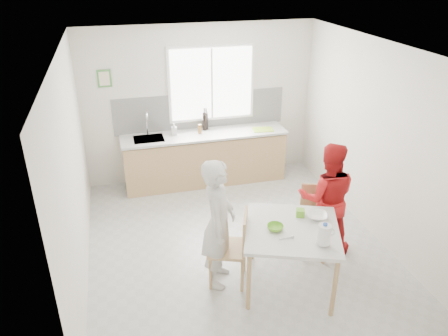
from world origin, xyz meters
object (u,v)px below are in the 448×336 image
(bowl_white, at_px, (317,216))
(wine_bottle_b, at_px, (206,121))
(milk_jug, at_px, (324,234))
(chair_far, at_px, (315,215))
(person_white, at_px, (218,224))
(person_red, at_px, (327,198))
(chair_left, at_px, (234,245))
(bowl_green, at_px, (275,227))
(wine_bottle_a, at_px, (204,121))
(dining_table, at_px, (292,234))

(bowl_white, xyz_separation_m, wine_bottle_b, (-0.69, 3.01, 0.22))
(milk_jug, bearing_deg, chair_far, 88.62)
(person_white, bearing_deg, person_red, -58.66)
(bowl_white, height_order, milk_jug, milk_jug)
(chair_left, relative_size, chair_far, 1.05)
(person_red, xyz_separation_m, milk_jug, (-0.53, -0.97, 0.17))
(bowl_green, distance_m, bowl_white, 0.58)
(person_red, distance_m, wine_bottle_a, 2.75)
(chair_far, xyz_separation_m, bowl_green, (-0.82, -0.62, 0.34))
(chair_far, bearing_deg, chair_left, -141.40)
(person_red, xyz_separation_m, bowl_white, (-0.36, -0.47, 0.07))
(person_red, bearing_deg, wine_bottle_a, -45.69)
(person_white, relative_size, wine_bottle_a, 5.14)
(bowl_green, bearing_deg, chair_far, 36.94)
(person_red, xyz_separation_m, wine_bottle_b, (-1.05, 2.54, 0.29))
(wine_bottle_b, bearing_deg, dining_table, -84.15)
(wine_bottle_a, bearing_deg, wine_bottle_b, 39.99)
(person_white, bearing_deg, wine_bottle_b, 11.02)
(milk_jug, bearing_deg, person_red, 82.09)
(person_white, distance_m, wine_bottle_b, 2.88)
(bowl_white, bearing_deg, chair_far, 64.23)
(person_red, relative_size, milk_jug, 6.22)
(chair_far, bearing_deg, bowl_green, -122.31)
(milk_jug, bearing_deg, bowl_white, 92.56)
(person_white, height_order, bowl_green, person_white)
(bowl_white, bearing_deg, dining_table, -160.95)
(chair_far, distance_m, wine_bottle_b, 2.72)
(person_white, relative_size, milk_jug, 6.53)
(person_white, xyz_separation_m, milk_jug, (1.01, -0.68, 0.13))
(chair_far, xyz_separation_m, person_red, (0.12, -0.05, 0.28))
(wine_bottle_a, bearing_deg, chair_far, -68.31)
(dining_table, bearing_deg, wine_bottle_b, 95.85)
(person_red, xyz_separation_m, wine_bottle_a, (-1.09, 2.51, 0.30))
(dining_table, xyz_separation_m, milk_jug, (0.20, -0.38, 0.22))
(chair_left, relative_size, wine_bottle_a, 3.02)
(person_red, bearing_deg, wine_bottle_b, -46.71)
(bowl_white, distance_m, wine_bottle_a, 3.07)
(dining_table, bearing_deg, chair_left, 159.25)
(chair_left, height_order, person_red, person_red)
(dining_table, distance_m, wine_bottle_a, 3.14)
(dining_table, height_order, milk_jug, milk_jug)
(dining_table, xyz_separation_m, bowl_green, (-0.20, 0.02, 0.11))
(bowl_white, xyz_separation_m, milk_jug, (-0.17, -0.50, 0.11))
(chair_left, relative_size, bowl_green, 5.06)
(dining_table, bearing_deg, person_red, 38.99)
(wine_bottle_b, bearing_deg, bowl_green, -87.85)
(wine_bottle_a, bearing_deg, bowl_white, -76.22)
(dining_table, relative_size, bowl_green, 7.21)
(chair_far, distance_m, bowl_white, 0.67)
(bowl_white, relative_size, wine_bottle_b, 0.80)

